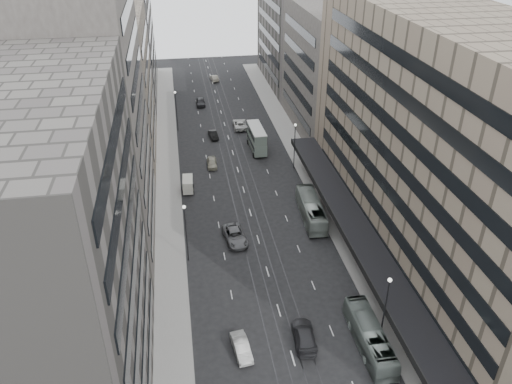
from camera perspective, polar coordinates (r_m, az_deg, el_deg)
ground at (r=57.64m, az=2.83°, el=-14.03°), size 220.00×220.00×0.00m
sidewalk_right at (r=90.08m, az=5.38°, el=3.61°), size 4.00×125.00×0.15m
sidewalk_left at (r=87.51m, az=-10.04°, el=2.41°), size 4.00×125.00×0.15m
department_store at (r=62.63m, az=21.22°, el=4.29°), size 19.20×60.00×30.00m
building_right_mid at (r=101.32m, az=9.01°, el=13.68°), size 15.00×28.00×24.00m
building_right_far at (r=128.81m, az=4.91°, el=18.35°), size 15.00×32.00×28.00m
building_left_a at (r=42.62m, az=-24.02°, el=-9.11°), size 15.00×28.00×30.00m
building_left_b at (r=64.73m, az=-19.64°, el=7.42°), size 15.00×26.00×34.00m
building_left_c at (r=91.37m, az=-16.88°, el=11.27°), size 15.00×28.00×25.00m
building_left_d at (r=122.67m, az=-15.53°, el=16.83°), size 15.00×38.00×28.00m
lamp_right_near at (r=53.23m, az=14.64°, el=-12.09°), size 0.44×0.44×8.32m
lamp_right_far at (r=85.17m, az=4.45°, el=5.85°), size 0.44×0.44×8.32m
lamp_left_near at (r=62.86m, az=-8.05°, el=-3.95°), size 0.44×0.44×8.32m
lamp_left_far at (r=101.46m, az=-9.12°, el=9.64°), size 0.44×0.44×8.32m
bus_near at (r=54.77m, az=12.85°, el=-15.80°), size 2.48×10.34×2.88m
bus_far at (r=72.98m, az=6.31°, el=-1.97°), size 3.23×11.27×3.10m
double_decker at (r=92.79m, az=0.07°, el=6.18°), size 2.73×8.29×4.50m
panel_van at (r=80.32m, az=-7.79°, el=0.89°), size 1.91×3.66×2.26m
sedan_1 at (r=53.53m, az=-1.68°, el=-17.31°), size 2.00×4.43×1.41m
sedan_2 at (r=68.32m, az=-2.42°, el=-5.03°), size 3.32×6.05×1.61m
sedan_3 at (r=54.73m, az=5.51°, el=-16.00°), size 2.69×5.63×1.58m
sedan_4 at (r=87.81m, az=-5.04°, el=3.36°), size 1.82×4.24×1.43m
sedan_5 at (r=98.90m, az=-4.91°, el=6.52°), size 1.89×4.23×1.35m
sedan_6 at (r=103.34m, az=-1.85°, el=7.77°), size 2.88×5.91×1.62m
sedan_7 at (r=102.88m, az=-0.26°, el=7.69°), size 2.62×5.76×1.64m
sedan_8 at (r=116.26m, az=-6.37°, el=10.21°), size 1.95×4.82×1.64m
sedan_9 at (r=133.24m, az=-4.79°, el=12.85°), size 2.11×4.58×1.46m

